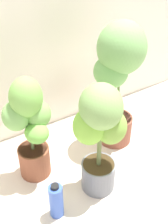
{
  "coord_description": "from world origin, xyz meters",
  "views": [
    {
      "loc": [
        -0.76,
        -0.92,
        1.47
      ],
      "look_at": [
        0.01,
        0.3,
        0.45
      ],
      "focal_mm": 45.75,
      "sensor_mm": 36.0,
      "label": 1
    }
  ],
  "objects": [
    {
      "name": "ground_plane",
      "position": [
        0.0,
        0.0,
        0.0
      ],
      "size": [
        8.0,
        8.0,
        0.0
      ],
      "primitive_type": "plane",
      "color": "silver",
      "rests_on": "ground"
    },
    {
      "name": "potted_plant_back_right",
      "position": [
        0.35,
        0.4,
        0.58
      ],
      "size": [
        0.42,
        0.42,
        0.94
      ],
      "color": "brown",
      "rests_on": "ground"
    },
    {
      "name": "nutrient_bottle",
      "position": [
        -0.34,
        0.04,
        0.12
      ],
      "size": [
        0.08,
        0.08,
        0.25
      ],
      "color": "#3B5FC4",
      "rests_on": "ground"
    },
    {
      "name": "potted_plant_back_left",
      "position": [
        -0.31,
        0.41,
        0.4
      ],
      "size": [
        0.33,
        0.3,
        0.73
      ],
      "color": "brown",
      "rests_on": "ground"
    },
    {
      "name": "mylar_back_wall",
      "position": [
        0.0,
        0.86,
        1.0
      ],
      "size": [
        3.2,
        0.01,
        2.0
      ],
      "primitive_type": "cube",
      "color": "silver",
      "rests_on": "ground"
    },
    {
      "name": "potted_plant_center",
      "position": [
        -0.02,
        0.09,
        0.45
      ],
      "size": [
        0.36,
        0.33,
        0.75
      ],
      "color": "slate",
      "rests_on": "ground"
    }
  ]
}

